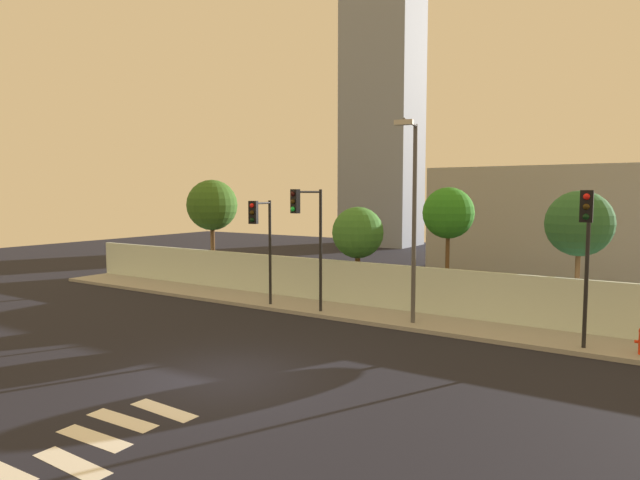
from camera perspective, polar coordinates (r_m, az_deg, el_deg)
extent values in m
plane|color=black|center=(15.02, -9.88, -13.86)|extent=(80.00, 80.00, 0.00)
cube|color=#999999|center=(21.50, 5.28, -7.85)|extent=(36.00, 2.40, 0.15)
cube|color=silver|center=(22.44, 6.83, -4.78)|extent=(36.00, 0.18, 1.80)
cube|color=silver|center=(11.41, -24.47, -20.48)|extent=(1.81, 0.47, 0.01)
cube|color=silver|center=(12.29, -22.53, -18.52)|extent=(1.82, 0.51, 0.01)
cube|color=silver|center=(12.93, -19.95, -17.23)|extent=(1.81, 0.50, 0.01)
cube|color=silver|center=(13.19, -15.99, -16.68)|extent=(1.81, 0.49, 0.01)
cylinder|color=black|center=(22.97, -5.23, -1.32)|extent=(0.12, 0.12, 4.36)
cylinder|color=black|center=(22.19, -6.10, 3.85)|extent=(0.38, 1.44, 0.08)
cube|color=black|center=(21.55, -6.96, 2.88)|extent=(0.37, 0.27, 0.90)
sphere|color=red|center=(21.44, -7.12, 3.59)|extent=(0.18, 0.18, 0.18)
sphere|color=#33260A|center=(21.44, -7.11, 2.84)|extent=(0.18, 0.18, 0.18)
sphere|color=black|center=(21.46, -7.11, 2.09)|extent=(0.18, 0.18, 0.18)
cylinder|color=black|center=(18.21, 26.05, -2.82)|extent=(0.12, 0.12, 4.75)
cylinder|color=black|center=(17.55, 26.21, 4.35)|extent=(0.13, 1.04, 0.08)
cube|color=black|center=(17.03, 26.04, 3.18)|extent=(0.35, 0.22, 0.90)
sphere|color=red|center=(16.91, 26.04, 4.08)|extent=(0.18, 0.18, 0.18)
sphere|color=#33260A|center=(16.91, 26.00, 3.14)|extent=(0.18, 0.18, 0.18)
sphere|color=black|center=(16.92, 25.97, 2.19)|extent=(0.18, 0.18, 0.18)
cylinder|color=black|center=(21.48, 0.06, -1.13)|extent=(0.12, 0.12, 4.81)
cylinder|color=black|center=(20.90, -1.24, 5.04)|extent=(0.37, 1.31, 0.08)
cube|color=black|center=(20.46, -2.60, 4.05)|extent=(0.38, 0.27, 0.90)
sphere|color=black|center=(20.38, -2.85, 4.81)|extent=(0.18, 0.18, 0.18)
sphere|color=#33260A|center=(20.38, -2.85, 4.02)|extent=(0.18, 0.18, 0.18)
sphere|color=#19F24C|center=(20.38, -2.85, 3.24)|extent=(0.18, 0.18, 0.18)
cylinder|color=#4C4C51|center=(19.76, 9.80, 1.57)|extent=(0.16, 0.16, 7.08)
cylinder|color=#4C4C51|center=(18.99, 9.37, 11.99)|extent=(0.45, 1.80, 0.10)
cube|color=beige|center=(18.10, 8.73, 12.03)|extent=(0.64, 0.35, 0.16)
cylinder|color=red|center=(18.62, 30.11, -9.15)|extent=(0.10, 0.09, 0.09)
cylinder|color=brown|center=(29.74, -11.11, -1.15)|extent=(0.24, 0.24, 3.45)
sphere|color=#366521|center=(29.58, -11.19, 3.60)|extent=(2.68, 2.68, 2.68)
cylinder|color=brown|center=(24.54, 3.94, -3.53)|extent=(0.23, 0.23, 2.44)
sphere|color=#3A7B2F|center=(24.33, 3.96, 0.78)|extent=(2.30, 2.30, 2.30)
cylinder|color=brown|center=(22.77, 13.12, -3.02)|extent=(0.16, 0.16, 3.45)
sphere|color=#2C811F|center=(22.57, 13.23, 2.76)|extent=(2.07, 2.07, 2.07)
cylinder|color=brown|center=(21.66, 25.21, -4.23)|extent=(0.18, 0.18, 3.10)
sphere|color=#2E6836|center=(21.44, 25.43, 1.57)|extent=(2.34, 2.34, 2.34)
cube|color=#9F9F9F|center=(34.41, 23.28, 1.74)|extent=(13.35, 6.00, 6.31)
cube|color=gray|center=(52.21, 6.54, 15.69)|extent=(6.54, 5.00, 29.23)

